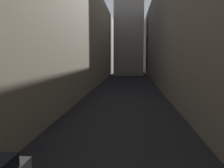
% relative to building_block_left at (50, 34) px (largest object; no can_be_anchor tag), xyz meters
% --- Properties ---
extents(ground_plane, '(264.00, 264.00, 0.00)m').
position_rel_building_block_left_xyz_m(ground_plane, '(12.59, -2.00, -9.18)').
color(ground_plane, black).
extents(building_block_left, '(14.17, 108.00, 18.36)m').
position_rel_building_block_left_xyz_m(building_block_left, '(0.00, 0.00, 0.00)').
color(building_block_left, gray).
rests_on(building_block_left, ground).
extents(building_block_right, '(13.41, 108.00, 18.84)m').
position_rel_building_block_left_xyz_m(building_block_right, '(24.79, 0.00, 0.24)').
color(building_block_right, '#60594F').
rests_on(building_block_right, ground).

